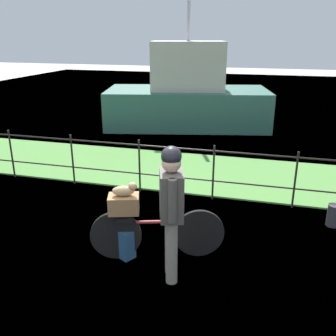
{
  "coord_description": "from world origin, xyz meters",
  "views": [
    {
      "loc": [
        1.55,
        -3.84,
        2.84
      ],
      "look_at": [
        0.14,
        1.35,
        0.9
      ],
      "focal_mm": 40.12,
      "sensor_mm": 36.0,
      "label": 1
    }
  ],
  "objects_px": {
    "bicycle_main": "(156,233)",
    "backpack_on_paving": "(124,243)",
    "moored_boat_near": "(187,96)",
    "terrier_dog": "(125,190)",
    "wooden_crate": "(124,204)",
    "cyclist_person": "(171,203)",
    "mooring_bollard": "(334,215)"
  },
  "relations": [
    {
      "from": "bicycle_main",
      "to": "backpack_on_paving",
      "type": "relative_size",
      "value": 4.24
    },
    {
      "from": "wooden_crate",
      "to": "backpack_on_paving",
      "type": "xyz_separation_m",
      "value": [
        -0.03,
        0.03,
        -0.59
      ]
    },
    {
      "from": "wooden_crate",
      "to": "cyclist_person",
      "type": "xyz_separation_m",
      "value": [
        0.69,
        -0.25,
        0.21
      ]
    },
    {
      "from": "wooden_crate",
      "to": "mooring_bollard",
      "type": "relative_size",
      "value": 1.1
    },
    {
      "from": "cyclist_person",
      "to": "moored_boat_near",
      "type": "distance_m",
      "value": 8.04
    },
    {
      "from": "cyclist_person",
      "to": "moored_boat_near",
      "type": "relative_size",
      "value": 0.31
    },
    {
      "from": "moored_boat_near",
      "to": "cyclist_person",
      "type": "bearing_deg",
      "value": -78.84
    },
    {
      "from": "cyclist_person",
      "to": "backpack_on_paving",
      "type": "height_order",
      "value": "cyclist_person"
    },
    {
      "from": "terrier_dog",
      "to": "backpack_on_paving",
      "type": "height_order",
      "value": "terrier_dog"
    },
    {
      "from": "wooden_crate",
      "to": "terrier_dog",
      "type": "xyz_separation_m",
      "value": [
        0.02,
        0.01,
        0.19
      ]
    },
    {
      "from": "mooring_bollard",
      "to": "moored_boat_near",
      "type": "relative_size",
      "value": 0.06
    },
    {
      "from": "mooring_bollard",
      "to": "moored_boat_near",
      "type": "height_order",
      "value": "moored_boat_near"
    },
    {
      "from": "bicycle_main",
      "to": "wooden_crate",
      "type": "bearing_deg",
      "value": -161.74
    },
    {
      "from": "terrier_dog",
      "to": "moored_boat_near",
      "type": "height_order",
      "value": "moored_boat_near"
    },
    {
      "from": "bicycle_main",
      "to": "backpack_on_paving",
      "type": "height_order",
      "value": "bicycle_main"
    },
    {
      "from": "bicycle_main",
      "to": "moored_boat_near",
      "type": "distance_m",
      "value": 7.64
    },
    {
      "from": "mooring_bollard",
      "to": "moored_boat_near",
      "type": "distance_m",
      "value": 7.04
    },
    {
      "from": "wooden_crate",
      "to": "terrier_dog",
      "type": "bearing_deg",
      "value": 18.26
    },
    {
      "from": "wooden_crate",
      "to": "moored_boat_near",
      "type": "distance_m",
      "value": 7.69
    },
    {
      "from": "backpack_on_paving",
      "to": "mooring_bollard",
      "type": "height_order",
      "value": "backpack_on_paving"
    },
    {
      "from": "bicycle_main",
      "to": "backpack_on_paving",
      "type": "bearing_deg",
      "value": -166.63
    },
    {
      "from": "bicycle_main",
      "to": "moored_boat_near",
      "type": "xyz_separation_m",
      "value": [
        -1.25,
        7.51,
        0.59
      ]
    },
    {
      "from": "cyclist_person",
      "to": "mooring_bollard",
      "type": "relative_size",
      "value": 4.81
    },
    {
      "from": "mooring_bollard",
      "to": "moored_boat_near",
      "type": "bearing_deg",
      "value": 121.54
    },
    {
      "from": "wooden_crate",
      "to": "moored_boat_near",
      "type": "height_order",
      "value": "moored_boat_near"
    },
    {
      "from": "bicycle_main",
      "to": "wooden_crate",
      "type": "relative_size",
      "value": 4.39
    },
    {
      "from": "moored_boat_near",
      "to": "backpack_on_paving",
      "type": "bearing_deg",
      "value": -83.75
    },
    {
      "from": "terrier_dog",
      "to": "cyclist_person",
      "type": "height_order",
      "value": "cyclist_person"
    },
    {
      "from": "bicycle_main",
      "to": "terrier_dog",
      "type": "distance_m",
      "value": 0.74
    },
    {
      "from": "bicycle_main",
      "to": "backpack_on_paving",
      "type": "xyz_separation_m",
      "value": [
        -0.42,
        -0.1,
        -0.16
      ]
    },
    {
      "from": "terrier_dog",
      "to": "moored_boat_near",
      "type": "bearing_deg",
      "value": 96.65
    },
    {
      "from": "mooring_bollard",
      "to": "bicycle_main",
      "type": "bearing_deg",
      "value": -147.14
    }
  ]
}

